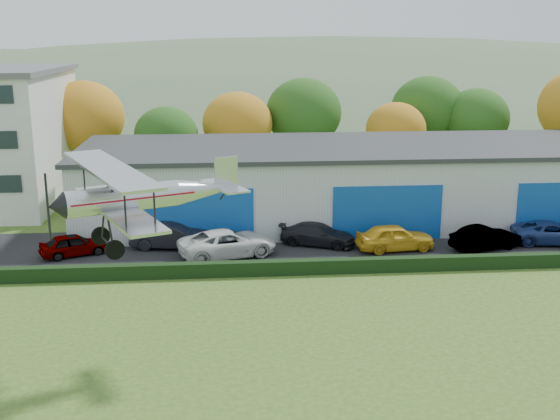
{
  "coord_description": "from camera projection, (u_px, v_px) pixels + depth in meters",
  "views": [
    {
      "loc": [
        -5.35,
        -19.16,
        12.79
      ],
      "look_at": [
        -2.85,
        10.18,
        5.22
      ],
      "focal_mm": 43.79,
      "sensor_mm": 36.0,
      "label": 1
    }
  ],
  "objects": [
    {
      "name": "apron",
      "position": [
        358.0,
        246.0,
        42.62
      ],
      "size": [
        48.0,
        9.0,
        0.05
      ],
      "primitive_type": "cube",
      "color": "black",
      "rests_on": "ground"
    },
    {
      "name": "hedge",
      "position": [
        376.0,
        265.0,
        37.9
      ],
      "size": [
        46.0,
        0.6,
        0.8
      ],
      "primitive_type": "cube",
      "color": "black",
      "rests_on": "ground"
    },
    {
      "name": "hangar",
      "position": [
        368.0,
        181.0,
        48.87
      ],
      "size": [
        40.6,
        12.6,
        5.3
      ],
      "color": "#B2B7BC",
      "rests_on": "ground"
    },
    {
      "name": "tree_belt",
      "position": [
        292.0,
        119.0,
        59.99
      ],
      "size": [
        75.7,
        13.22,
        10.12
      ],
      "color": "#3D2614",
      "rests_on": "ground"
    },
    {
      "name": "distant_hills",
      "position": [
        227.0,
        148.0,
        160.11
      ],
      "size": [
        430.0,
        196.0,
        56.0
      ],
      "color": "#4C6642",
      "rests_on": "ground"
    },
    {
      "name": "car_0",
      "position": [
        73.0,
        245.0,
        40.51
      ],
      "size": [
        4.21,
        3.01,
        1.33
      ],
      "primitive_type": "imported",
      "rotation": [
        0.0,
        0.0,
        1.98
      ],
      "color": "gray",
      "rests_on": "apron"
    },
    {
      "name": "car_1",
      "position": [
        171.0,
        235.0,
        41.88
      ],
      "size": [
        5.07,
        2.35,
        1.61
      ],
      "primitive_type": "imported",
      "rotation": [
        0.0,
        0.0,
        1.44
      ],
      "color": "black",
      "rests_on": "apron"
    },
    {
      "name": "car_2",
      "position": [
        228.0,
        243.0,
        40.31
      ],
      "size": [
        6.35,
        4.44,
        1.61
      ],
      "primitive_type": "imported",
      "rotation": [
        0.0,
        0.0,
        1.91
      ],
      "color": "silver",
      "rests_on": "apron"
    },
    {
      "name": "car_3",
      "position": [
        318.0,
        234.0,
        42.53
      ],
      "size": [
        5.09,
        3.58,
        1.37
      ],
      "primitive_type": "imported",
      "rotation": [
        0.0,
        0.0,
        1.18
      ],
      "color": "black",
      "rests_on": "apron"
    },
    {
      "name": "car_4",
      "position": [
        395.0,
        237.0,
        41.5
      ],
      "size": [
        4.9,
        2.4,
        1.61
      ],
      "primitive_type": "imported",
      "rotation": [
        0.0,
        0.0,
        1.68
      ],
      "color": "gold",
      "rests_on": "apron"
    },
    {
      "name": "car_5",
      "position": [
        486.0,
        238.0,
        41.63
      ],
      "size": [
        4.7,
        2.89,
        1.46
      ],
      "primitive_type": "imported",
      "rotation": [
        0.0,
        0.0,
        1.9
      ],
      "color": "gray",
      "rests_on": "apron"
    },
    {
      "name": "car_6",
      "position": [
        553.0,
        233.0,
        42.84
      ],
      "size": [
        5.32,
        3.09,
        1.39
      ],
      "primitive_type": "imported",
      "rotation": [
        0.0,
        0.0,
        1.41
      ],
      "color": "navy",
      "rests_on": "apron"
    },
    {
      "name": "biplane",
      "position": [
        139.0,
        194.0,
        26.24
      ],
      "size": [
        7.78,
        8.53,
        3.26
      ],
      "rotation": [
        0.0,
        0.0,
        0.41
      ],
      "color": "silver"
    }
  ]
}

